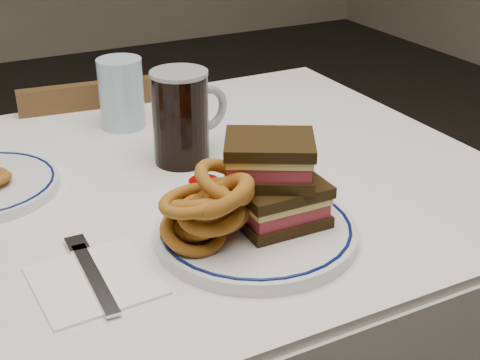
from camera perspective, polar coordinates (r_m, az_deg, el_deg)
name	(u,v)px	position (r m, az deg, el deg)	size (l,w,h in m)	color
dining_table	(117,250)	(1.11, -10.48, -5.92)	(1.27, 0.87, 0.75)	silver
chair_far	(113,214)	(1.65, -10.75, -2.85)	(0.41, 0.41, 0.80)	#432E15
main_plate	(256,231)	(0.92, 1.34, -4.34)	(0.28, 0.28, 0.02)	silver
reuben_sandwich	(275,181)	(0.90, 2.99, -0.11)	(0.15, 0.14, 0.12)	black
onion_rings_main	(208,207)	(0.86, -2.78, -2.35)	(0.14, 0.13, 0.13)	#69340E
ketchup_ramekin	(204,189)	(0.97, -3.06, -0.81)	(0.06, 0.06, 0.03)	white
beer_mug	(182,116)	(1.12, -4.95, 5.46)	(0.14, 0.10, 0.16)	black
water_glass	(121,93)	(1.29, -10.09, 7.29)	(0.08, 0.08, 0.13)	#ADCBDF
napkin_fork	(94,278)	(0.86, -12.36, -8.21)	(0.15, 0.19, 0.01)	white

